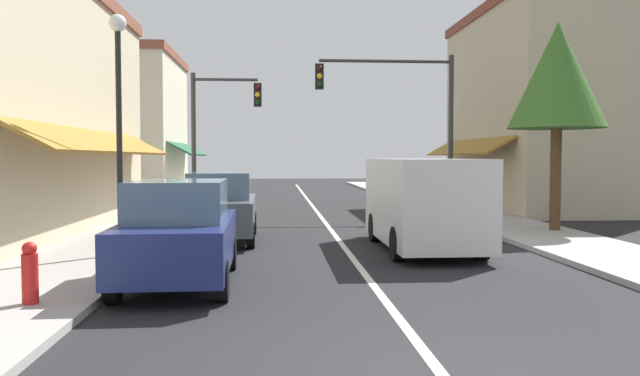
{
  "coord_description": "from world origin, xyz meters",
  "views": [
    {
      "loc": [
        -1.64,
        -5.68,
        2.16
      ],
      "look_at": [
        -0.19,
        14.83,
        1.15
      ],
      "focal_mm": 35.45,
      "sensor_mm": 36.0,
      "label": 1
    }
  ],
  "objects_px": {
    "traffic_signal_left_corner": "(216,121)",
    "street_lamp_left_near": "(119,97)",
    "parked_car_second_left": "(221,207)",
    "fire_hydrant": "(30,273)",
    "tree_right_near": "(557,77)",
    "traffic_signal_mast_arm": "(405,106)",
    "van_in_lane": "(423,201)",
    "parked_car_nearest_left": "(179,233)"
  },
  "relations": [
    {
      "from": "parked_car_second_left",
      "to": "tree_right_near",
      "type": "xyz_separation_m",
      "value": [
        9.23,
        0.87,
        3.52
      ]
    },
    {
      "from": "parked_car_nearest_left",
      "to": "traffic_signal_mast_arm",
      "type": "bearing_deg",
      "value": 61.11
    },
    {
      "from": "parked_car_second_left",
      "to": "street_lamp_left_near",
      "type": "xyz_separation_m",
      "value": [
        -1.83,
        -2.85,
        2.53
      ]
    },
    {
      "from": "parked_car_second_left",
      "to": "fire_hydrant",
      "type": "xyz_separation_m",
      "value": [
        -2.01,
        -7.3,
        -0.33
      ]
    },
    {
      "from": "traffic_signal_mast_arm",
      "to": "traffic_signal_left_corner",
      "type": "bearing_deg",
      "value": 164.24
    },
    {
      "from": "van_in_lane",
      "to": "tree_right_near",
      "type": "height_order",
      "value": "tree_right_near"
    },
    {
      "from": "parked_car_nearest_left",
      "to": "traffic_signal_mast_arm",
      "type": "xyz_separation_m",
      "value": [
        6.35,
        12.07,
        3.14
      ]
    },
    {
      "from": "traffic_signal_left_corner",
      "to": "fire_hydrant",
      "type": "distance_m",
      "value": 16.14
    },
    {
      "from": "street_lamp_left_near",
      "to": "parked_car_nearest_left",
      "type": "bearing_deg",
      "value": -58.96
    },
    {
      "from": "parked_car_nearest_left",
      "to": "fire_hydrant",
      "type": "height_order",
      "value": "parked_car_nearest_left"
    },
    {
      "from": "traffic_signal_mast_arm",
      "to": "traffic_signal_left_corner",
      "type": "height_order",
      "value": "traffic_signal_mast_arm"
    },
    {
      "from": "traffic_signal_left_corner",
      "to": "fire_hydrant",
      "type": "bearing_deg",
      "value": -94.11
    },
    {
      "from": "parked_car_nearest_left",
      "to": "tree_right_near",
      "type": "distance_m",
      "value": 11.94
    },
    {
      "from": "traffic_signal_left_corner",
      "to": "tree_right_near",
      "type": "height_order",
      "value": "tree_right_near"
    },
    {
      "from": "street_lamp_left_near",
      "to": "tree_right_near",
      "type": "height_order",
      "value": "tree_right_near"
    },
    {
      "from": "parked_car_second_left",
      "to": "street_lamp_left_near",
      "type": "relative_size",
      "value": 0.81
    },
    {
      "from": "parked_car_nearest_left",
      "to": "parked_car_second_left",
      "type": "relative_size",
      "value": 1.0
    },
    {
      "from": "parked_car_nearest_left",
      "to": "parked_car_second_left",
      "type": "bearing_deg",
      "value": 86.57
    },
    {
      "from": "street_lamp_left_near",
      "to": "tree_right_near",
      "type": "relative_size",
      "value": 0.86
    },
    {
      "from": "traffic_signal_mast_arm",
      "to": "fire_hydrant",
      "type": "distance_m",
      "value": 16.42
    },
    {
      "from": "tree_right_near",
      "to": "fire_hydrant",
      "type": "distance_m",
      "value": 14.41
    },
    {
      "from": "parked_car_second_left",
      "to": "traffic_signal_left_corner",
      "type": "height_order",
      "value": "traffic_signal_left_corner"
    },
    {
      "from": "parked_car_second_left",
      "to": "van_in_lane",
      "type": "distance_m",
      "value": 5.16
    },
    {
      "from": "van_in_lane",
      "to": "tree_right_near",
      "type": "distance_m",
      "value": 6.09
    },
    {
      "from": "parked_car_nearest_left",
      "to": "traffic_signal_mast_arm",
      "type": "distance_m",
      "value": 13.99
    },
    {
      "from": "van_in_lane",
      "to": "tree_right_near",
      "type": "bearing_deg",
      "value": 31.47
    },
    {
      "from": "parked_car_nearest_left",
      "to": "fire_hydrant",
      "type": "xyz_separation_m",
      "value": [
        -1.79,
        -1.77,
        -0.33
      ]
    },
    {
      "from": "traffic_signal_left_corner",
      "to": "street_lamp_left_near",
      "type": "bearing_deg",
      "value": -94.84
    },
    {
      "from": "traffic_signal_mast_arm",
      "to": "parked_car_nearest_left",
      "type": "bearing_deg",
      "value": -117.73
    },
    {
      "from": "van_in_lane",
      "to": "traffic_signal_left_corner",
      "type": "height_order",
      "value": "traffic_signal_left_corner"
    },
    {
      "from": "parked_car_nearest_left",
      "to": "van_in_lane",
      "type": "xyz_separation_m",
      "value": [
        5.04,
        3.72,
        0.27
      ]
    },
    {
      "from": "traffic_signal_mast_arm",
      "to": "street_lamp_left_near",
      "type": "relative_size",
      "value": 1.15
    },
    {
      "from": "traffic_signal_mast_arm",
      "to": "van_in_lane",
      "type": "bearing_deg",
      "value": -98.87
    },
    {
      "from": "parked_car_second_left",
      "to": "traffic_signal_mast_arm",
      "type": "bearing_deg",
      "value": 45.93
    },
    {
      "from": "traffic_signal_mast_arm",
      "to": "tree_right_near",
      "type": "bearing_deg",
      "value": -61.34
    },
    {
      "from": "parked_car_second_left",
      "to": "traffic_signal_left_corner",
      "type": "xyz_separation_m",
      "value": [
        -0.87,
        8.51,
        2.67
      ]
    },
    {
      "from": "parked_car_nearest_left",
      "to": "street_lamp_left_near",
      "type": "relative_size",
      "value": 0.81
    },
    {
      "from": "van_in_lane",
      "to": "parked_car_second_left",
      "type": "bearing_deg",
      "value": 159.67
    },
    {
      "from": "parked_car_second_left",
      "to": "fire_hydrant",
      "type": "distance_m",
      "value": 7.58
    },
    {
      "from": "traffic_signal_left_corner",
      "to": "fire_hydrant",
      "type": "relative_size",
      "value": 6.23
    },
    {
      "from": "traffic_signal_left_corner",
      "to": "fire_hydrant",
      "type": "xyz_separation_m",
      "value": [
        -1.14,
        -15.81,
        -3.0
      ]
    },
    {
      "from": "van_in_lane",
      "to": "street_lamp_left_near",
      "type": "xyz_separation_m",
      "value": [
        -6.66,
        -1.04,
        2.26
      ]
    }
  ]
}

